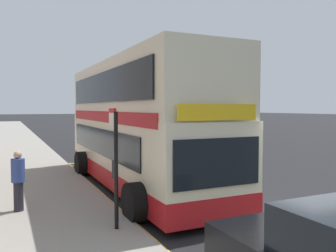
% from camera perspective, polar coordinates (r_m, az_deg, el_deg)
% --- Properties ---
extents(ground_plane, '(260.00, 260.00, 0.00)m').
position_cam_1_polar(ground_plane, '(38.82, -15.08, -1.28)').
color(ground_plane, black).
extents(pavement_near, '(6.00, 76.00, 0.14)m').
position_cam_1_polar(pavement_near, '(38.23, -25.47, -1.43)').
color(pavement_near, gray).
rests_on(pavement_near, ground).
extents(double_decker_bus, '(3.27, 10.44, 4.40)m').
position_cam_1_polar(double_decker_bus, '(12.44, -5.07, -0.49)').
color(double_decker_bus, beige).
rests_on(double_decker_bus, ground).
extents(bus_bay_markings, '(3.18, 12.75, 0.01)m').
position_cam_1_polar(bus_bay_markings, '(12.70, -4.74, -9.80)').
color(bus_bay_markings, yellow).
rests_on(bus_bay_markings, ground).
extents(bus_stop_sign, '(0.09, 0.51, 2.67)m').
position_cam_1_polar(bus_stop_sign, '(7.82, -8.66, -5.15)').
color(bus_stop_sign, black).
rests_on(bus_stop_sign, pavement_near).
extents(parked_car_maroon_across, '(2.09, 4.20, 1.62)m').
position_cam_1_polar(parked_car_maroon_across, '(27.41, 0.35, -1.24)').
color(parked_car_maroon_across, maroon).
rests_on(parked_car_maroon_across, ground).
extents(pedestrian_waiting_near_sign, '(0.34, 0.34, 1.57)m').
position_cam_1_polar(pedestrian_waiting_near_sign, '(9.90, -23.31, -7.92)').
color(pedestrian_waiting_near_sign, '#26262D').
rests_on(pedestrian_waiting_near_sign, pavement_near).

